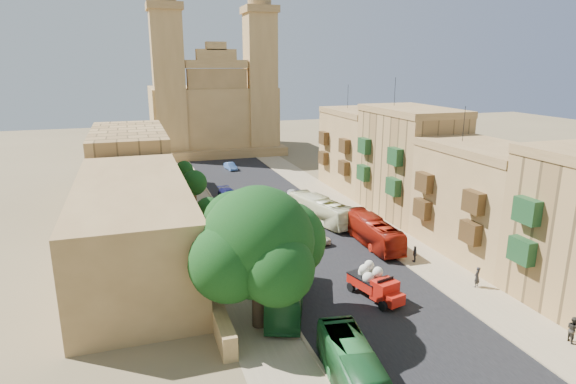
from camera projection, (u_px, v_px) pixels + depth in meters
ground at (398, 331)px, 35.51m from camera, size 260.00×260.00×0.00m
road_surface at (278, 214)px, 63.02m from camera, size 14.00×140.00×0.01m
sidewalk_east at (345, 207)px, 65.89m from camera, size 5.00×140.00×0.01m
sidewalk_west at (206, 221)px, 60.16m from camera, size 5.00×140.00×0.01m
kerb_east at (328, 209)px, 65.12m from camera, size 0.25×140.00×0.12m
kerb_west at (226, 219)px, 60.90m from camera, size 0.25×140.00×0.12m
townhouse_b at (483, 200)px, 48.93m from camera, size 9.00×14.00×14.90m
townhouse_c at (409, 162)px, 61.45m from camera, size 9.00×14.00×17.40m
townhouse_d at (359, 149)px, 74.49m from camera, size 9.00×14.00×15.90m
west_wall at (192, 245)px, 49.85m from camera, size 1.00×40.00×1.80m
west_building_low at (134, 226)px, 45.50m from camera, size 10.00×28.00×8.40m
west_building_mid at (130, 165)px, 69.14m from camera, size 10.00×22.00×10.00m
church at (213, 108)px, 105.14m from camera, size 28.00×22.50×36.30m
ficus_tree at (259, 246)px, 34.69m from camera, size 10.81×9.94×10.81m
street_tree_a at (230, 245)px, 42.57m from camera, size 3.48×3.48×5.34m
street_tree_b at (209, 211)px, 53.68m from camera, size 3.08×3.08×4.73m
street_tree_c at (194, 183)px, 64.59m from camera, size 3.44×3.44×5.29m
street_tree_d at (184, 170)px, 75.78m from camera, size 2.78×2.78×4.28m
red_truck at (375, 283)px, 40.17m from camera, size 3.22×5.62×3.12m
olive_pickup at (333, 216)px, 59.45m from camera, size 3.03×4.73×1.81m
bus_green_south at (358, 378)px, 27.92m from camera, size 3.92×10.74×2.93m
bus_green_north at (287, 287)px, 39.14m from camera, size 6.52×11.30×3.10m
bus_red_east at (372, 231)px, 52.19m from camera, size 2.74×10.72×2.97m
bus_cream_east at (320, 210)px, 59.59m from camera, size 5.11×11.36×3.08m
car_blue_a at (281, 249)px, 49.38m from camera, size 1.84×4.11×1.37m
car_white_a at (267, 224)px, 56.99m from camera, size 1.47×4.14×1.36m
car_cream at (316, 237)px, 53.08m from camera, size 2.27×4.11×1.09m
car_dkblue at (229, 194)px, 69.90m from camera, size 2.78×5.22×1.44m
car_white_b at (292, 193)px, 70.83m from camera, size 2.73×3.84×1.21m
car_blue_b at (231, 166)px, 88.88m from camera, size 1.94×4.11×1.30m
pedestrian_a at (477, 277)px, 42.29m from camera, size 0.81×0.68×1.88m
pedestrian_b at (573, 329)px, 33.93m from camera, size 0.94×1.09×1.94m
pedestrian_c at (415, 254)px, 47.70m from camera, size 0.69×1.05×1.65m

